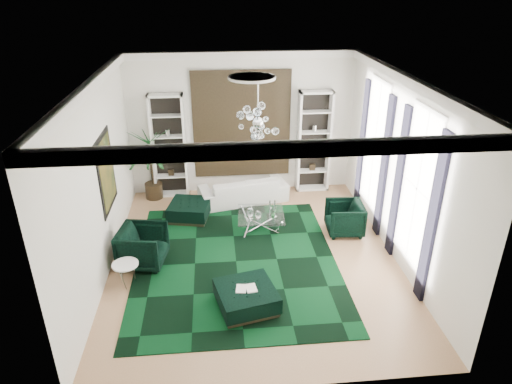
{
  "coord_description": "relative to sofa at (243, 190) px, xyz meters",
  "views": [
    {
      "loc": [
        -0.75,
        -8.27,
        5.49
      ],
      "look_at": [
        0.1,
        0.5,
        1.3
      ],
      "focal_mm": 32.0,
      "sensor_mm": 36.0,
      "label": 1
    }
  ],
  "objects": [
    {
      "name": "chandelier",
      "position": [
        0.17,
        -2.24,
        2.51
      ],
      "size": [
        1.12,
        1.12,
        0.8
      ],
      "primitive_type": null,
      "rotation": [
        0.0,
        0.0,
        -0.33
      ],
      "color": "white",
      "rests_on": "ceiling"
    },
    {
      "name": "wall_back",
      "position": [
        0.03,
        0.81,
        1.56
      ],
      "size": [
        6.0,
        0.02,
        3.8
      ],
      "primitive_type": "cube",
      "color": "silver",
      "rests_on": "ground"
    },
    {
      "name": "wall_right",
      "position": [
        3.04,
        -2.7,
        1.56
      ],
      "size": [
        0.02,
        7.0,
        3.8
      ],
      "primitive_type": "cube",
      "color": "silver",
      "rests_on": "ground"
    },
    {
      "name": "shelving_right",
      "position": [
        1.98,
        0.61,
        1.06
      ],
      "size": [
        0.9,
        0.38,
        2.8
      ],
      "primitive_type": null,
      "color": "white",
      "rests_on": "floor"
    },
    {
      "name": "ottoman_side",
      "position": [
        -1.39,
        -0.83,
        -0.13
      ],
      "size": [
        1.12,
        1.12,
        0.42
      ],
      "primitive_type": "cube",
      "rotation": [
        0.0,
        0.0,
        -0.21
      ],
      "color": "black",
      "rests_on": "floor"
    },
    {
      "name": "curtain_near_a",
      "position": [
        2.99,
        -4.38,
        1.31
      ],
      "size": [
        0.07,
        0.3,
        3.25
      ],
      "primitive_type": "cube",
      "color": "black",
      "rests_on": "floor"
    },
    {
      "name": "armchair_right",
      "position": [
        2.24,
        -1.88,
        0.04
      ],
      "size": [
        0.88,
        0.86,
        0.76
      ],
      "primitive_type": "imported",
      "rotation": [
        0.0,
        0.0,
        -1.63
      ],
      "color": "black",
      "rests_on": "floor"
    },
    {
      "name": "crown_molding",
      "position": [
        0.03,
        -2.7,
        3.36
      ],
      "size": [
        6.0,
        7.0,
        0.18
      ],
      "primitive_type": null,
      "color": "white",
      "rests_on": "ceiling"
    },
    {
      "name": "curtain_far_b",
      "position": [
        2.99,
        -0.42,
        1.31
      ],
      "size": [
        0.07,
        0.3,
        3.25
      ],
      "primitive_type": "cube",
      "color": "black",
      "rests_on": "floor"
    },
    {
      "name": "curtain_near_b",
      "position": [
        2.99,
        -2.82,
        1.31
      ],
      "size": [
        0.07,
        0.3,
        3.25
      ],
      "primitive_type": "cube",
      "color": "black",
      "rests_on": "floor"
    },
    {
      "name": "table_plant",
      "position": [
        0.59,
        -1.71,
        0.14
      ],
      "size": [
        0.15,
        0.13,
        0.22
      ],
      "primitive_type": "imported",
      "rotation": [
        0.0,
        0.0,
        0.35
      ],
      "color": "#164E21",
      "rests_on": "coffee_table"
    },
    {
      "name": "book",
      "position": [
        -0.25,
        -4.35,
        0.08
      ],
      "size": [
        0.38,
        0.25,
        0.03
      ],
      "primitive_type": "cube",
      "color": "white",
      "rests_on": "ottoman_front"
    },
    {
      "name": "armchair_left",
      "position": [
        -2.28,
        -2.75,
        0.08
      ],
      "size": [
        1.06,
        1.04,
        0.84
      ],
      "primitive_type": "imported",
      "rotation": [
        0.0,
        0.0,
        1.41
      ],
      "color": "black",
      "rests_on": "floor"
    },
    {
      "name": "coffee_table",
      "position": [
        0.32,
        -1.49,
        -0.15
      ],
      "size": [
        1.15,
        1.15,
        0.37
      ],
      "primitive_type": null,
      "rotation": [
        0.0,
        0.0,
        -0.06
      ],
      "color": "white",
      "rests_on": "floor"
    },
    {
      "name": "curtain_far_a",
      "position": [
        2.99,
        -1.98,
        1.31
      ],
      "size": [
        0.07,
        0.3,
        3.25
      ],
      "primitive_type": "cube",
      "color": "black",
      "rests_on": "floor"
    },
    {
      "name": "tapestry",
      "position": [
        0.03,
        0.76,
        1.56
      ],
      "size": [
        2.5,
        0.06,
        2.8
      ],
      "primitive_type": "cube",
      "color": "black",
      "rests_on": "wall_back"
    },
    {
      "name": "palm",
      "position": [
        -2.4,
        0.45,
        0.93
      ],
      "size": [
        2.0,
        2.0,
        2.54
      ],
      "primitive_type": null,
      "rotation": [
        0.0,
        0.0,
        0.31
      ],
      "color": "#164E21",
      "rests_on": "floor"
    },
    {
      "name": "ceiling",
      "position": [
        0.03,
        -2.7,
        3.47
      ],
      "size": [
        6.0,
        7.0,
        0.02
      ],
      "primitive_type": "cube",
      "color": "white",
      "rests_on": "ground"
    },
    {
      "name": "ottoman_front",
      "position": [
        -0.25,
        -4.35,
        -0.13
      ],
      "size": [
        1.22,
        1.22,
        0.41
      ],
      "primitive_type": "cube",
      "rotation": [
        0.0,
        0.0,
        0.23
      ],
      "color": "black",
      "rests_on": "floor"
    },
    {
      "name": "rug",
      "position": [
        -0.36,
        -2.88,
        -0.33
      ],
      "size": [
        4.2,
        5.0,
        0.02
      ],
      "primitive_type": "cube",
      "color": "black",
      "rests_on": "floor"
    },
    {
      "name": "window_near",
      "position": [
        3.02,
        -3.6,
        1.56
      ],
      "size": [
        0.03,
        1.1,
        2.9
      ],
      "primitive_type": "cube",
      "color": "white",
      "rests_on": "wall_right"
    },
    {
      "name": "wall_front",
      "position": [
        0.03,
        -6.21,
        1.56
      ],
      "size": [
        6.0,
        0.02,
        3.8
      ],
      "primitive_type": "cube",
      "color": "silver",
      "rests_on": "ground"
    },
    {
      "name": "shelving_left",
      "position": [
        -1.92,
        0.61,
        1.06
      ],
      "size": [
        0.9,
        0.38,
        2.8
      ],
      "primitive_type": null,
      "color": "white",
      "rests_on": "floor"
    },
    {
      "name": "painting",
      "position": [
        -2.94,
        -2.1,
        1.51
      ],
      "size": [
        0.04,
        1.3,
        1.6
      ],
      "primitive_type": "cube",
      "color": "black",
      "rests_on": "wall_left"
    },
    {
      "name": "side_table",
      "position": [
        -2.52,
        -3.47,
        -0.1
      ],
      "size": [
        0.58,
        0.58,
        0.49
      ],
      "primitive_type": "cylinder",
      "rotation": [
        0.0,
        0.0,
        0.18
      ],
      "color": "white",
      "rests_on": "floor"
    },
    {
      "name": "sofa",
      "position": [
        0.0,
        0.0,
        0.0
      ],
      "size": [
        2.46,
        1.41,
        0.68
      ],
      "primitive_type": "imported",
      "rotation": [
        0.0,
        0.0,
        3.37
      ],
      "color": "silver",
      "rests_on": "floor"
    },
    {
      "name": "ceiling_medallion",
      "position": [
        0.03,
        -2.4,
        3.43
      ],
      "size": [
        0.9,
        0.9,
        0.05
      ],
      "primitive_type": "cylinder",
      "color": "white",
      "rests_on": "ceiling"
    },
    {
      "name": "wall_left",
      "position": [
        -2.98,
        -2.7,
        1.56
      ],
      "size": [
        0.02,
        7.0,
        3.8
      ],
      "primitive_type": "cube",
      "color": "silver",
      "rests_on": "ground"
    },
    {
      "name": "floor",
      "position": [
        0.03,
        -2.7,
        -0.35
      ],
      "size": [
        6.0,
        7.0,
        0.02
      ],
      "primitive_type": "cube",
      "color": "tan",
      "rests_on": "ground"
    },
    {
      "name": "window_far",
      "position": [
        3.02,
        -1.2,
        1.56
      ],
      "size": [
        0.03,
        1.1,
        2.9
      ],
      "primitive_type": "cube",
      "color": "white",
      "rests_on": "wall_right"
    }
  ]
}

